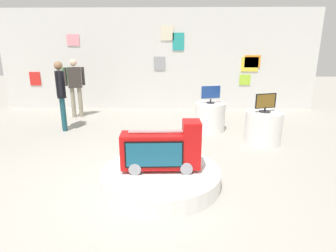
% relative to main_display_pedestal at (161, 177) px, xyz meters
% --- Properties ---
extents(ground_plane, '(30.00, 30.00, 0.00)m').
position_rel_main_display_pedestal_xyz_m(ground_plane, '(-0.37, -0.11, -0.13)').
color(ground_plane, '#9E998E').
extents(back_wall_display, '(10.09, 0.13, 3.13)m').
position_rel_main_display_pedestal_xyz_m(back_wall_display, '(-0.36, 5.32, 1.44)').
color(back_wall_display, silver).
rests_on(back_wall_display, ground).
extents(main_display_pedestal, '(1.81, 1.81, 0.25)m').
position_rel_main_display_pedestal_xyz_m(main_display_pedestal, '(0.00, 0.00, 0.00)').
color(main_display_pedestal, silver).
rests_on(main_display_pedestal, ground).
extents(novelty_firetruck_tv, '(1.18, 0.43, 0.76)m').
position_rel_main_display_pedestal_xyz_m(novelty_firetruck_tv, '(0.02, -0.01, 0.44)').
color(novelty_firetruck_tv, gray).
rests_on(novelty_firetruck_tv, main_display_pedestal).
extents(display_pedestal_left_rear, '(0.73, 0.73, 0.69)m').
position_rel_main_display_pedestal_xyz_m(display_pedestal_left_rear, '(1.07, 2.85, 0.22)').
color(display_pedestal_left_rear, silver).
rests_on(display_pedestal_left_rear, ground).
extents(tv_on_left_rear, '(0.50, 0.20, 0.44)m').
position_rel_main_display_pedestal_xyz_m(tv_on_left_rear, '(1.07, 2.85, 0.81)').
color(tv_on_left_rear, black).
rests_on(tv_on_left_rear, display_pedestal_left_rear).
extents(display_pedestal_center_rear, '(0.77, 0.77, 0.69)m').
position_rel_main_display_pedestal_xyz_m(display_pedestal_center_rear, '(2.10, 1.95, 0.22)').
color(display_pedestal_center_rear, silver).
rests_on(display_pedestal_center_rear, ground).
extents(tv_on_center_rear, '(0.46, 0.23, 0.40)m').
position_rel_main_display_pedestal_xyz_m(tv_on_center_rear, '(2.10, 1.95, 0.77)').
color(tv_on_center_rear, black).
rests_on(tv_on_center_rear, display_pedestal_center_rear).
extents(shopper_browsing_near_truck, '(0.34, 0.52, 1.68)m').
position_rel_main_display_pedestal_xyz_m(shopper_browsing_near_truck, '(-2.56, 2.81, 0.86)').
color(shopper_browsing_near_truck, '#194751').
rests_on(shopper_browsing_near_truck, ground).
extents(shopper_browsing_rear, '(0.53, 0.32, 1.67)m').
position_rel_main_display_pedestal_xyz_m(shopper_browsing_rear, '(-2.65, 4.10, 0.85)').
color(shopper_browsing_rear, gray).
rests_on(shopper_browsing_rear, ground).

